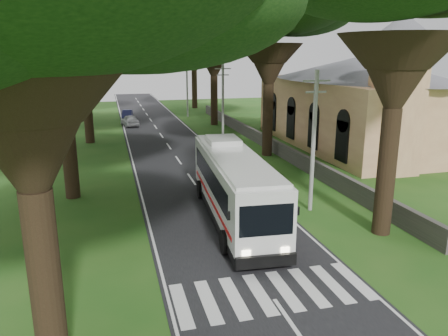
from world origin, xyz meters
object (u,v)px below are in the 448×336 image
pole_mid (223,102)px  coach_bus (234,184)px  pole_near (314,139)px  pole_far (187,87)px  distant_car_b (127,114)px  distant_car_a (130,120)px  pedestrian (44,247)px  church (359,96)px

pole_mid → coach_bus: bearing=-103.1°
pole_near → pole_far: bearing=90.0°
pole_near → distant_car_b: (-8.50, 40.03, -3.55)m
coach_bus → distant_car_b: coach_bus is taller
distant_car_a → pedestrian: size_ratio=2.17×
pole_far → pedestrian: size_ratio=4.24×
distant_car_b → coach_bus: bearing=-77.0°
church → distant_car_b: (-20.86, 24.48, -4.28)m
pole_far → coach_bus: pole_far is taller
coach_bus → pedestrian: size_ratio=6.67×
pole_mid → distant_car_a: bearing=122.0°
coach_bus → distant_car_b: (-3.80, 40.24, -1.35)m
distant_car_b → pedestrian: (-5.47, -43.67, 0.32)m
pole_far → distant_car_b: 9.21m
pole_far → pedestrian: 45.94m
church → pole_far: size_ratio=3.00×
pole_mid → distant_car_b: bearing=113.0°
pole_mid → pole_far: 20.00m
pole_near → pole_far: same height
pole_near → coach_bus: (-4.70, -0.21, -2.21)m
pole_near → pedestrian: size_ratio=4.24×
pole_mid → distant_car_b: pole_mid is taller
pole_near → distant_car_b: size_ratio=2.21×
pole_far → coach_bus: (-4.70, -40.21, -2.21)m
coach_bus → pole_mid: bearing=80.8°
church → pole_near: (-12.36, -15.55, -0.73)m
church → pole_near: church is taller
church → coach_bus: church is taller
pole_near → church: bearing=51.5°
distant_car_a → pedestrian: pedestrian is taller
distant_car_a → church: bearing=128.3°
distant_car_b → distant_car_a: bearing=-82.4°
church → pole_near: 19.88m
coach_bus → distant_car_a: size_ratio=3.07×
pole_mid → coach_bus: size_ratio=0.64×
pole_near → distant_car_a: pole_near is taller
coach_bus → distant_car_a: bearing=100.3°
distant_car_a → pedestrian: bearing=70.8°
pedestrian → pole_near: bearing=-73.6°
distant_car_b → church: bearing=-42.0°
pole_far → pedestrian: pole_far is taller
pole_far → distant_car_a: size_ratio=1.95×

